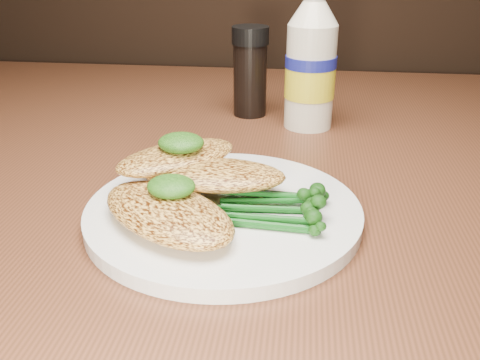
# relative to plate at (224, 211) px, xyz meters

# --- Properties ---
(plate) EXTENTS (0.25, 0.25, 0.01)m
(plate) POSITION_rel_plate_xyz_m (0.00, 0.00, 0.00)
(plate) COLOR white
(plate) RESTS_ON dining_table
(chicken_front) EXTENTS (0.16, 0.15, 0.02)m
(chicken_front) POSITION_rel_plate_xyz_m (-0.04, -0.04, 0.02)
(chicken_front) COLOR #F8B74F
(chicken_front) RESTS_ON plate
(chicken_mid) EXTENTS (0.13, 0.07, 0.02)m
(chicken_mid) POSITION_rel_plate_xyz_m (-0.01, 0.02, 0.03)
(chicken_mid) COLOR #F8B74F
(chicken_mid) RESTS_ON plate
(chicken_back) EXTENTS (0.13, 0.13, 0.02)m
(chicken_back) POSITION_rel_plate_xyz_m (-0.05, 0.04, 0.03)
(chicken_back) COLOR #F8B74F
(chicken_back) RESTS_ON plate
(pesto_front) EXTENTS (0.05, 0.05, 0.02)m
(pesto_front) POSITION_rel_plate_xyz_m (-0.04, -0.02, 0.03)
(pesto_front) COLOR black
(pesto_front) RESTS_ON chicken_front
(pesto_back) EXTENTS (0.05, 0.05, 0.02)m
(pesto_back) POSITION_rel_plate_xyz_m (-0.05, 0.04, 0.05)
(pesto_back) COLOR black
(pesto_back) RESTS_ON chicken_back
(broccolini_bundle) EXTENTS (0.14, 0.11, 0.02)m
(broccolini_bundle) POSITION_rel_plate_xyz_m (0.04, -0.01, 0.02)
(broccolini_bundle) COLOR #104C14
(broccolini_bundle) RESTS_ON plate
(mayo_bottle) EXTENTS (0.08, 0.08, 0.18)m
(mayo_bottle) POSITION_rel_plate_xyz_m (0.07, 0.26, 0.09)
(mayo_bottle) COLOR white
(mayo_bottle) RESTS_ON dining_table
(pepper_grinder) EXTENTS (0.05, 0.05, 0.12)m
(pepper_grinder) POSITION_rel_plate_xyz_m (-0.01, 0.30, 0.05)
(pepper_grinder) COLOR black
(pepper_grinder) RESTS_ON dining_table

